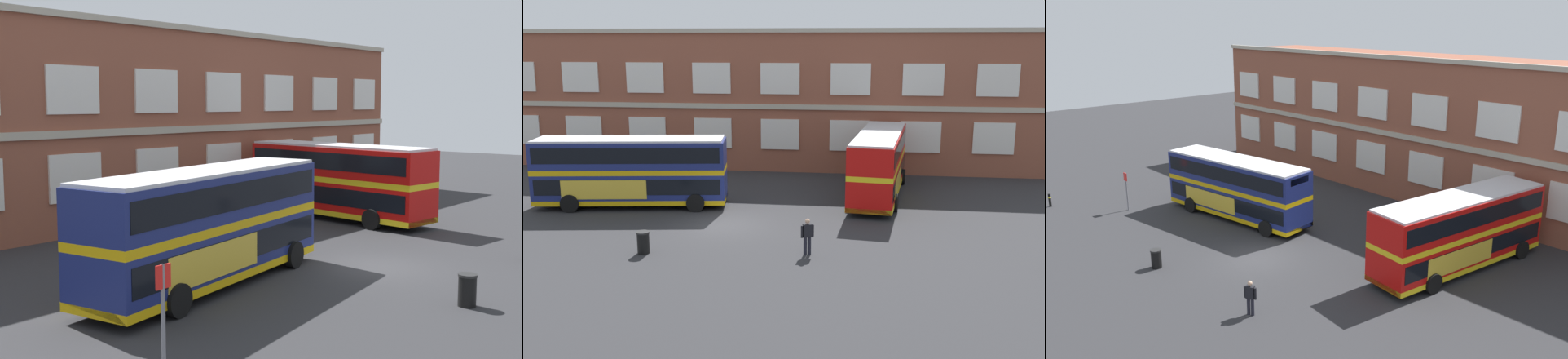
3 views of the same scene
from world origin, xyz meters
TOP-DOWN VIEW (x-y plane):
  - ground_plane at (0.00, 2.00)m, footprint 120.00×120.00m
  - brick_terminal_building at (1.08, 17.98)m, footprint 45.79×8.19m
  - double_decker_near at (-6.22, 3.12)m, footprint 11.26×4.19m
  - double_decker_middle at (8.21, 7.39)m, footprint 3.85×11.22m
  - waiting_passenger at (4.80, -3.95)m, footprint 0.61×0.39m
  - station_litter_bin at (-2.69, -4.72)m, footprint 0.60×0.60m

SIDE VIEW (x-z plane):
  - ground_plane at x=0.00m, z-range 0.00..0.00m
  - station_litter_bin at x=-2.69m, z-range 0.01..1.04m
  - waiting_passenger at x=4.80m, z-range 0.08..1.78m
  - double_decker_near at x=-6.22m, z-range 0.11..4.18m
  - double_decker_middle at x=8.21m, z-range 0.11..4.18m
  - brick_terminal_building at x=1.08m, z-range -0.15..10.31m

